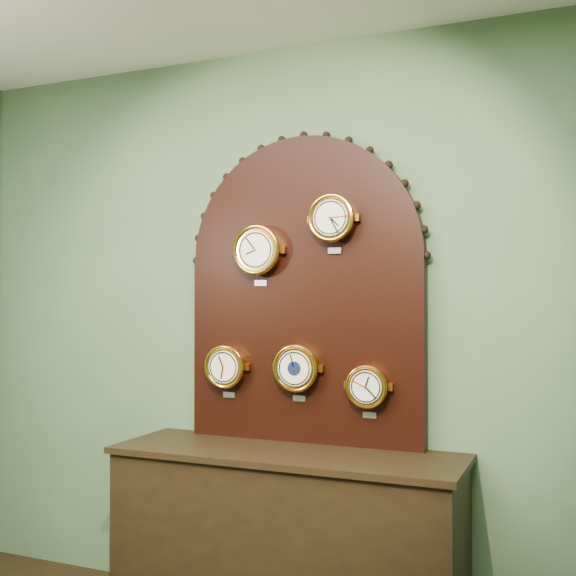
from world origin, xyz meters
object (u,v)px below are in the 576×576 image
at_px(tide_clock, 368,386).
at_px(display_board, 304,279).
at_px(hygrometer, 226,367).
at_px(roman_clock, 258,250).
at_px(barometer, 297,368).
at_px(shop_counter, 286,544).
at_px(arabic_clock, 332,218).

bearing_deg(tide_clock, display_board, 169.13).
bearing_deg(display_board, tide_clock, -10.87).
bearing_deg(hygrometer, roman_clock, -0.26).
bearing_deg(display_board, roman_clock, -162.84).
height_order(roman_clock, barometer, roman_clock).
bearing_deg(hygrometer, shop_counter, -21.25).
bearing_deg(barometer, hygrometer, 179.93).
distance_m(display_board, arabic_clock, 0.34).
xyz_separation_m(display_board, roman_clock, (-0.22, -0.07, 0.14)).
relative_size(display_board, roman_clock, 5.07).
bearing_deg(roman_clock, hygrometer, 179.74).
distance_m(arabic_clock, tide_clock, 0.81).
xyz_separation_m(shop_counter, roman_clock, (-0.22, 0.15, 1.37)).
bearing_deg(display_board, hygrometer, -170.46).
bearing_deg(tide_clock, hygrometer, -179.97).
height_order(shop_counter, barometer, barometer).
xyz_separation_m(shop_counter, display_board, (0.00, 0.22, 1.23)).
bearing_deg(shop_counter, barometer, 93.95).
bearing_deg(display_board, arabic_clock, -21.22).
bearing_deg(barometer, tide_clock, 0.14).
bearing_deg(arabic_clock, barometer, -179.95).
distance_m(shop_counter, hygrometer, 0.90).
distance_m(roman_clock, arabic_clock, 0.41).
distance_m(display_board, tide_clock, 0.61).
bearing_deg(hygrometer, display_board, 9.54).
relative_size(arabic_clock, hygrometer, 1.04).
bearing_deg(shop_counter, hygrometer, 158.75).
bearing_deg(barometer, arabic_clock, 0.05).
relative_size(roman_clock, tide_clock, 1.19).
relative_size(display_board, barometer, 5.43).
distance_m(barometer, tide_clock, 0.36).
bearing_deg(tide_clock, roman_clock, -179.87).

